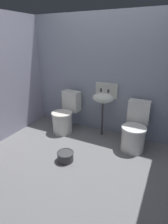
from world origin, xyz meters
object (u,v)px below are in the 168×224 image
(toilet_left, at_px, (65,116))
(sink, at_px, (104,97))
(bucket, at_px, (65,156))
(toilet_right, at_px, (135,130))

(toilet_left, distance_m, sink, 0.87)
(bucket, bearing_deg, sink, 79.48)
(toilet_left, bearing_deg, toilet_right, -170.99)
(toilet_right, bearing_deg, sink, -16.45)
(toilet_left, bearing_deg, bucket, 131.15)
(bucket, bearing_deg, toilet_right, 45.44)
(toilet_left, relative_size, toilet_right, 1.00)
(sink, xyz_separation_m, bucket, (-0.19, -1.04, -0.68))
(toilet_left, height_order, toilet_right, same)
(toilet_left, xyz_separation_m, bucket, (0.53, -0.85, -0.24))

